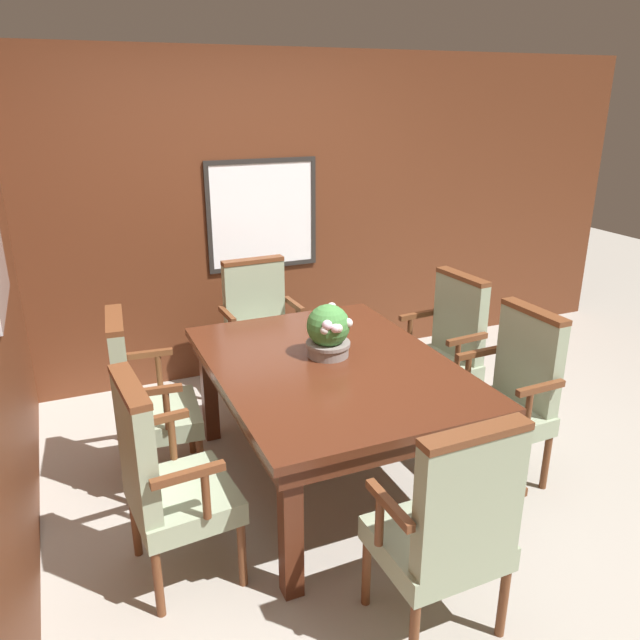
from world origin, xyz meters
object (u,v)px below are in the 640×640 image
Objects in this scene: chair_right_far at (445,345)px; potted_plant at (328,332)px; chair_head_far at (260,326)px; chair_right_near at (511,391)px; dining_table at (331,378)px; chair_head_near at (450,525)px; chair_left_near at (164,476)px; chair_left_far at (143,396)px.

potted_plant is (-0.98, -0.28, 0.35)m from chair_right_far.
chair_right_near is at bearing -59.90° from chair_head_far.
chair_head_far is at bearing 92.49° from potted_plant.
chair_head_near reaches higher than dining_table.
potted_plant is (1.02, 0.51, 0.35)m from chair_left_near.
dining_table is 0.26m from potted_plant.
chair_right_far is (0.04, 0.72, 0.00)m from chair_right_near.
chair_right_near is at bearing -106.57° from chair_left_far.
chair_head_far is (-0.99, 1.56, 0.00)m from chair_right_near.
dining_table is 1.08m from chair_left_near.
dining_table is 1.65× the size of chair_head_far.
potted_plant is at bearing -89.77° from chair_head_far.
chair_left_near is 1.25m from chair_head_near.
dining_table is 1.65× the size of chair_right_near.
chair_right_far is at bearing -86.22° from chair_left_far.
chair_head_near is at bearing -92.28° from chair_head_far.
chair_head_far is 1.00× the size of chair_left_far.
chair_left_near is 1.89m from chair_head_far.
potted_plant is (0.99, -0.32, 0.35)m from chair_left_far.
chair_left_far is (-1.94, 0.77, 0.00)m from chair_right_near.
chair_right_far is 1.08m from potted_plant.
chair_head_far is 1.00× the size of chair_head_near.
chair_right_far is (1.01, 0.37, -0.11)m from dining_table.
chair_left_far is at bearing -6.99° from chair_left_near.
chair_left_near is 0.83m from chair_left_far.
chair_head_near is at bearing -133.65° from chair_left_near.
chair_right_near is 1.85m from chair_head_far.
chair_right_far is at bearing 174.74° from chair_right_near.
chair_right_near is at bearing -25.45° from potted_plant.
chair_left_far and chair_head_near have the same top height.
dining_table is at bearing -106.25° from potted_plant.
potted_plant reaches higher than dining_table.
chair_right_near and chair_head_far have the same top height.
dining_table is at bearing -91.32° from chair_head_far.
chair_head_far is 2.40m from chair_head_near.
chair_left_far is at bearing 156.73° from dining_table.
potted_plant reaches higher than chair_right_near.
chair_head_far is at bearing -35.96° from chair_left_near.
chair_head_far is at bearing -91.19° from chair_head_near.
potted_plant is (0.05, -1.11, 0.35)m from chair_head_far.
chair_head_near is (-0.99, -0.84, 0.00)m from chair_right_near.
chair_head_near is at bearing -92.18° from potted_plant.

